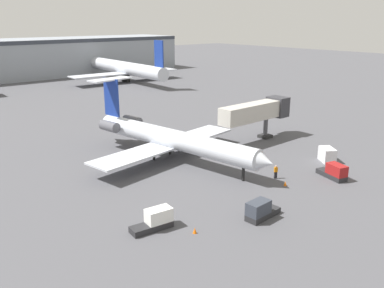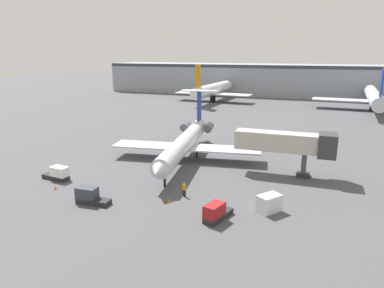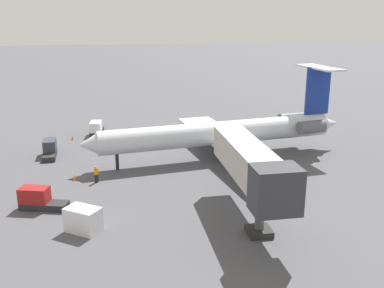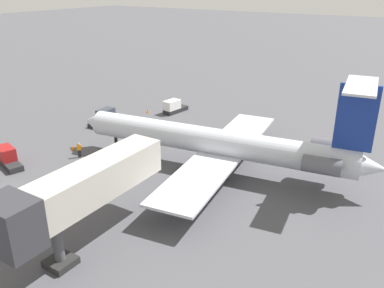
# 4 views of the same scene
# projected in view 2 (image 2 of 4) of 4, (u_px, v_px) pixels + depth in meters

# --- Properties ---
(ground_plane) EXTENTS (400.00, 400.00, 0.10)m
(ground_plane) POSITION_uv_depth(u_px,v_px,m) (181.00, 166.00, 54.78)
(ground_plane) COLOR #4C4C51
(regional_jet) EXTENTS (24.50, 31.32, 10.04)m
(regional_jet) POSITION_uv_depth(u_px,v_px,m) (186.00, 141.00, 57.26)
(regional_jet) COLOR silver
(regional_jet) RESTS_ON ground_plane
(jet_bridge) EXTENTS (13.77, 3.22, 6.38)m
(jet_bridge) POSITION_uv_depth(u_px,v_px,m) (292.00, 143.00, 49.35)
(jet_bridge) COLOR #B7B2A8
(jet_bridge) RESTS_ON ground_plane
(ground_crew_marshaller) EXTENTS (0.48, 0.43, 1.69)m
(ground_crew_marshaller) POSITION_uv_depth(u_px,v_px,m) (184.00, 190.00, 42.81)
(ground_crew_marshaller) COLOR black
(ground_crew_marshaller) RESTS_ON ground_plane
(baggage_tug_lead) EXTENTS (4.14, 1.87, 1.90)m
(baggage_tug_lead) POSITION_uv_depth(u_px,v_px,m) (58.00, 174.00, 48.46)
(baggage_tug_lead) COLOR #262628
(baggage_tug_lead) RESTS_ON ground_plane
(baggage_tug_trailing) EXTENTS (2.44, 4.23, 1.90)m
(baggage_tug_trailing) POSITION_uv_depth(u_px,v_px,m) (216.00, 212.00, 36.80)
(baggage_tug_trailing) COLOR #262628
(baggage_tug_trailing) RESTS_ON ground_plane
(baggage_tug_spare) EXTENTS (4.06, 1.59, 1.90)m
(baggage_tug_spare) POSITION_uv_depth(u_px,v_px,m) (90.00, 196.00, 40.91)
(baggage_tug_spare) COLOR #262628
(baggage_tug_spare) RESTS_ON ground_plane
(cargo_container_uld) EXTENTS (2.81, 3.04, 1.91)m
(cargo_container_uld) POSITION_uv_depth(u_px,v_px,m) (269.00, 203.00, 38.76)
(cargo_container_uld) COLOR silver
(cargo_container_uld) RESTS_ON ground_plane
(traffic_cone_near) EXTENTS (0.36, 0.36, 0.55)m
(traffic_cone_near) POSITION_uv_depth(u_px,v_px,m) (170.00, 200.00, 41.30)
(traffic_cone_near) COLOR orange
(traffic_cone_near) RESTS_ON ground_plane
(traffic_cone_mid) EXTENTS (0.36, 0.36, 0.55)m
(traffic_cone_mid) POSITION_uv_depth(u_px,v_px,m) (55.00, 188.00, 45.10)
(traffic_cone_mid) COLOR orange
(traffic_cone_mid) RESTS_ON ground_plane
(terminal_building) EXTENTS (137.81, 21.12, 12.25)m
(terminal_building) POSITION_uv_depth(u_px,v_px,m) (273.00, 80.00, 143.57)
(terminal_building) COLOR #8C939E
(terminal_building) RESTS_ON ground_plane
(parked_airliner_west_end) EXTENTS (27.25, 32.28, 13.30)m
(parked_airliner_west_end) POSITION_uv_depth(u_px,v_px,m) (213.00, 90.00, 124.00)
(parked_airliner_west_end) COLOR white
(parked_airliner_west_end) RESTS_ON ground_plane
(parked_airliner_west_mid) EXTENTS (34.71, 41.17, 13.17)m
(parked_airliner_west_mid) POSITION_uv_depth(u_px,v_px,m) (374.00, 97.00, 104.77)
(parked_airliner_west_mid) COLOR silver
(parked_airliner_west_mid) RESTS_ON ground_plane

